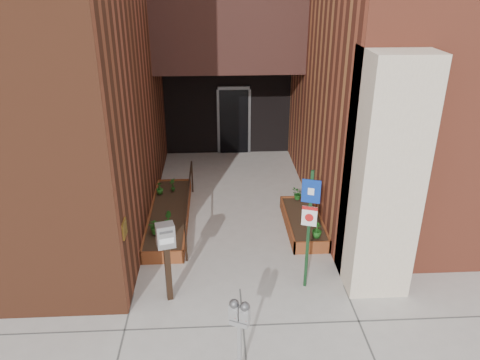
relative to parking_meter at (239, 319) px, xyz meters
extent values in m
plane|color=#9E9991|center=(0.12, 2.02, -1.05)|extent=(80.00, 80.00, 0.00)
cube|color=beige|center=(2.67, 2.22, 1.15)|extent=(1.10, 1.20, 4.40)
cube|color=black|center=(0.12, 8.02, 2.95)|extent=(4.20, 2.00, 2.00)
cube|color=black|center=(0.12, 9.42, 0.45)|extent=(4.00, 0.30, 3.00)
cube|color=black|center=(0.32, 9.24, 0.00)|extent=(0.90, 0.06, 2.10)
cube|color=#B79338|center=(-1.87, 1.82, 0.45)|extent=(0.04, 0.30, 0.30)
cube|color=brown|center=(-1.43, 2.94, -0.90)|extent=(0.90, 0.04, 0.30)
cube|color=brown|center=(-1.43, 6.50, -0.90)|extent=(0.90, 0.04, 0.30)
cube|color=brown|center=(-1.86, 4.72, -0.90)|extent=(0.04, 3.60, 0.30)
cube|color=brown|center=(-1.00, 4.72, -0.90)|extent=(0.04, 3.60, 0.30)
cube|color=black|center=(-1.43, 4.72, -0.92)|extent=(0.82, 3.52, 0.26)
cube|color=brown|center=(1.72, 3.14, -0.90)|extent=(0.80, 0.04, 0.30)
cube|color=brown|center=(1.72, 5.30, -0.90)|extent=(0.80, 0.04, 0.30)
cube|color=brown|center=(1.34, 4.22, -0.90)|extent=(0.04, 2.20, 0.30)
cube|color=brown|center=(2.10, 4.22, -0.90)|extent=(0.04, 2.20, 0.30)
cube|color=black|center=(1.72, 4.22, -0.92)|extent=(0.72, 2.12, 0.26)
cylinder|color=black|center=(-0.93, 3.02, -0.60)|extent=(0.04, 0.04, 0.90)
cylinder|color=black|center=(-0.93, 6.32, -0.60)|extent=(0.04, 0.04, 0.90)
cylinder|color=black|center=(-0.93, 4.67, -0.17)|extent=(0.04, 3.30, 0.04)
cube|color=#A8A8AA|center=(0.00, 0.00, -0.58)|extent=(0.07, 0.07, 0.94)
cube|color=#A8A8AA|center=(0.00, 0.00, -0.07)|extent=(0.30, 0.22, 0.07)
cube|color=#A8A8AA|center=(-0.07, 0.03, 0.10)|extent=(0.17, 0.14, 0.24)
sphere|color=#59595B|center=(-0.07, 0.03, 0.24)|extent=(0.14, 0.14, 0.14)
cube|color=white|center=(-0.09, -0.01, 0.11)|extent=(0.08, 0.04, 0.05)
cube|color=#B21414|center=(-0.09, -0.01, 0.04)|extent=(0.08, 0.04, 0.03)
cube|color=#A8A8AA|center=(0.07, -0.03, 0.10)|extent=(0.17, 0.14, 0.24)
sphere|color=#59595B|center=(0.07, -0.03, 0.24)|extent=(0.14, 0.14, 0.14)
cube|color=white|center=(0.05, -0.08, 0.11)|extent=(0.08, 0.04, 0.05)
cube|color=#B21414|center=(0.05, -0.08, 0.04)|extent=(0.08, 0.04, 0.03)
cube|color=#13361A|center=(1.37, 2.07, 0.16)|extent=(0.07, 0.07, 2.41)
cube|color=navy|center=(1.36, 2.04, 0.98)|extent=(0.32, 0.13, 0.44)
cube|color=white|center=(1.35, 2.03, 0.98)|extent=(0.11, 0.05, 0.13)
cube|color=white|center=(1.36, 2.04, 0.48)|extent=(0.27, 0.11, 0.38)
cube|color=#B21414|center=(1.35, 2.03, 0.64)|extent=(0.26, 0.10, 0.07)
cylinder|color=#B21414|center=(1.35, 2.03, 0.46)|extent=(0.15, 0.06, 0.15)
cube|color=black|center=(-1.18, 1.82, -0.48)|extent=(0.13, 0.13, 1.14)
cube|color=#B4B4B7|center=(-1.18, 1.82, 0.30)|extent=(0.36, 0.30, 0.44)
cube|color=#59595B|center=(-1.15, 1.70, 0.43)|extent=(0.22, 0.07, 0.04)
cube|color=white|center=(-1.15, 1.70, 0.25)|extent=(0.24, 0.08, 0.10)
imported|color=#245F1B|center=(-1.62, 3.68, -0.57)|extent=(0.39, 0.39, 0.35)
imported|color=#1C5618|center=(-1.38, 3.93, -0.56)|extent=(0.24, 0.24, 0.37)
imported|color=#225F1B|center=(-1.73, 5.64, -0.59)|extent=(0.20, 0.20, 0.32)
imported|color=#1D4E16|center=(-1.41, 5.77, -0.57)|extent=(0.25, 0.25, 0.34)
imported|color=#1B5518|center=(1.83, 3.32, -0.56)|extent=(0.26, 0.26, 0.38)
imported|color=#19591F|center=(1.97, 4.17, -0.60)|extent=(0.17, 0.17, 0.30)
imported|color=#1A5618|center=(1.72, 5.12, -0.60)|extent=(0.38, 0.38, 0.30)
camera|label=1|loc=(-0.28, -5.18, 4.51)|focal=35.00mm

